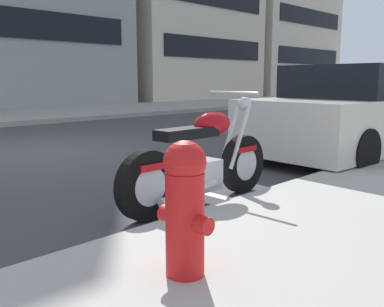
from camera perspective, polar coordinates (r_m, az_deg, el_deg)
name	(u,v)px	position (r m, az deg, el deg)	size (l,w,h in m)	color
ground_plane	(41,152)	(7.85, -19.33, 0.15)	(260.00, 260.00, 0.00)	#3D3D3F
sidewalk_far_curb	(211,104)	(20.75, 2.53, 6.55)	(120.00, 5.00, 0.14)	gray
parking_stall_stripe	(202,192)	(4.80, 1.32, -5.13)	(0.12, 2.20, 0.01)	silver
parked_motorcycle	(202,162)	(4.26, 1.31, -1.18)	(2.01, 0.62, 1.12)	black
parked_car_mid_block	(359,113)	(7.61, 21.22, 5.03)	(4.42, 2.08, 1.45)	beige
car_opposite_curb	(331,91)	(23.85, 17.85, 7.92)	(4.69, 1.91, 1.37)	beige
fire_hydrant	(185,205)	(2.41, -0.95, -6.83)	(0.24, 0.36, 0.77)	red
townhouse_behind_pole	(248,12)	(36.15, 7.43, 18.05)	(9.43, 11.22, 12.97)	beige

